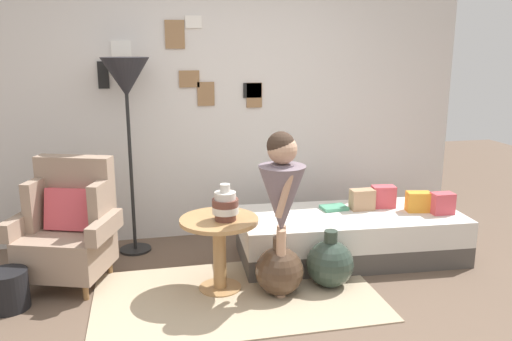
{
  "coord_description": "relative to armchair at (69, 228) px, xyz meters",
  "views": [
    {
      "loc": [
        -0.71,
        -2.94,
        1.8
      ],
      "look_at": [
        0.15,
        0.95,
        0.85
      ],
      "focal_mm": 36.57,
      "sensor_mm": 36.0,
      "label": 1
    }
  ],
  "objects": [
    {
      "name": "book_on_daybed",
      "position": [
        2.21,
        0.12,
        -0.02
      ],
      "size": [
        0.23,
        0.18,
        0.03
      ],
      "primitive_type": "cube",
      "rotation": [
        0.0,
        0.0,
        0.08
      ],
      "color": "#4D9C78",
      "rests_on": "daybed"
    },
    {
      "name": "person_child",
      "position": [
        1.54,
        -0.58,
        0.36
      ],
      "size": [
        0.34,
        0.34,
        1.23
      ],
      "color": "tan",
      "rests_on": "ground"
    },
    {
      "name": "rug",
      "position": [
        1.21,
        -0.55,
        -0.43
      ],
      "size": [
        2.07,
        1.21,
        0.01
      ],
      "primitive_type": "cube",
      "color": "tan",
      "rests_on": "ground"
    },
    {
      "name": "floor_lamp",
      "position": [
        0.48,
        0.53,
        1.05
      ],
      "size": [
        0.41,
        0.41,
        1.71
      ],
      "color": "black",
      "rests_on": "ground"
    },
    {
      "name": "side_table",
      "position": [
        1.11,
        -0.4,
        -0.03
      ],
      "size": [
        0.58,
        0.58,
        0.57
      ],
      "color": "tan",
      "rests_on": "ground"
    },
    {
      "name": "gallery_wall",
      "position": [
        1.3,
        0.87,
        0.86
      ],
      "size": [
        4.8,
        0.12,
        2.6
      ],
      "color": "silver",
      "rests_on": "ground"
    },
    {
      "name": "demijohn_near",
      "position": [
        1.53,
        -0.57,
        -0.25
      ],
      "size": [
        0.36,
        0.36,
        0.45
      ],
      "color": "#473323",
      "rests_on": "ground"
    },
    {
      "name": "pillow_head",
      "position": [
        3.07,
        -0.2,
        0.05
      ],
      "size": [
        0.19,
        0.12,
        0.18
      ],
      "primitive_type": "cube",
      "rotation": [
        0.0,
        0.0,
        -0.02
      ],
      "color": "#D64C56",
      "rests_on": "daybed"
    },
    {
      "name": "demijohn_far",
      "position": [
        1.94,
        -0.53,
        -0.25
      ],
      "size": [
        0.36,
        0.36,
        0.45
      ],
      "color": "#2D3D33",
      "rests_on": "ground"
    },
    {
      "name": "daybed",
      "position": [
        2.31,
        -0.03,
        -0.24
      ],
      "size": [
        1.94,
        0.91,
        0.4
      ],
      "color": "#4C4742",
      "rests_on": "ground"
    },
    {
      "name": "pillow_back",
      "position": [
        2.66,
        0.08,
        0.06
      ],
      "size": [
        0.21,
        0.14,
        0.19
      ],
      "primitive_type": "cube",
      "rotation": [
        0.0,
        0.0,
        -0.12
      ],
      "color": "#D64C56",
      "rests_on": "daybed"
    },
    {
      "name": "ground_plane",
      "position": [
        1.3,
        -1.08,
        -0.44
      ],
      "size": [
        12.0,
        12.0,
        0.0
      ],
      "primitive_type": "plane",
      "color": "brown"
    },
    {
      "name": "vase_striped",
      "position": [
        1.15,
        -0.44,
        0.24
      ],
      "size": [
        0.19,
        0.19,
        0.27
      ],
      "color": "brown",
      "rests_on": "side_table"
    },
    {
      "name": "magazine_basket",
      "position": [
        -0.39,
        -0.38,
        -0.3
      ],
      "size": [
        0.28,
        0.28,
        0.28
      ],
      "primitive_type": "cylinder",
      "color": "black",
      "rests_on": "ground"
    },
    {
      "name": "pillow_extra",
      "position": [
        2.45,
        0.06,
        0.05
      ],
      "size": [
        0.21,
        0.12,
        0.18
      ],
      "primitive_type": "cube",
      "rotation": [
        0.0,
        0.0,
        0.0
      ],
      "color": "tan",
      "rests_on": "daybed"
    },
    {
      "name": "pillow_mid",
      "position": [
        2.9,
        -0.09,
        0.05
      ],
      "size": [
        0.22,
        0.16,
        0.17
      ],
      "primitive_type": "cube",
      "rotation": [
        0.0,
        0.0,
        -0.2
      ],
      "color": "orange",
      "rests_on": "daybed"
    },
    {
      "name": "armchair",
      "position": [
        0.0,
        0.0,
        0.0
      ],
      "size": [
        0.87,
        0.76,
        0.97
      ],
      "color": "olive",
      "rests_on": "ground"
    }
  ]
}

